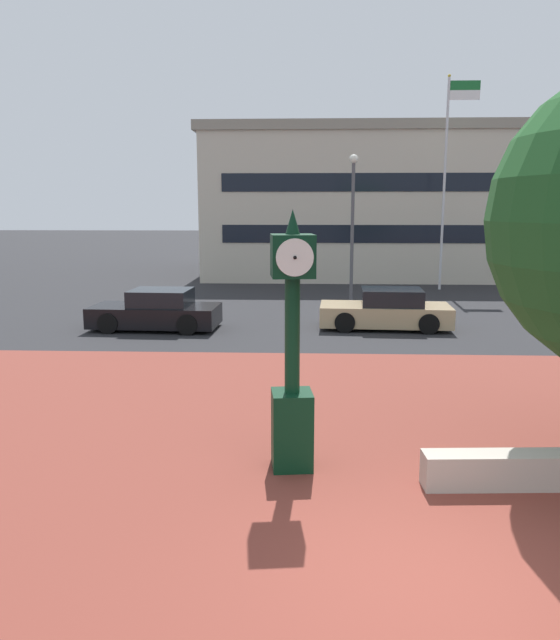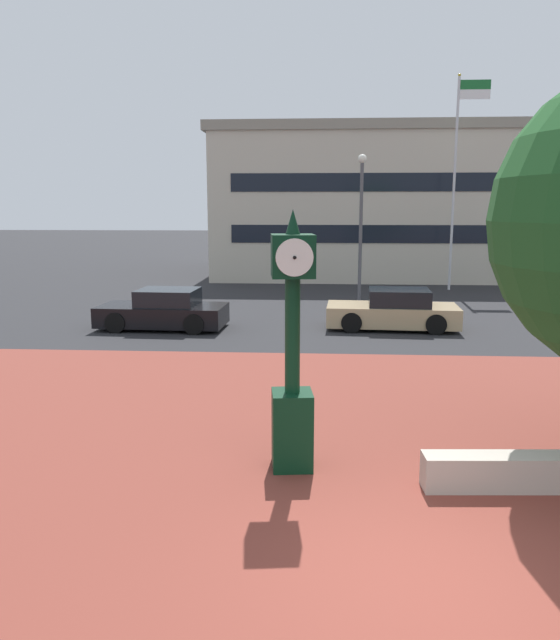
# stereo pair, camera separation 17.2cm
# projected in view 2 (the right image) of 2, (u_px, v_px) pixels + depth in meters

# --- Properties ---
(ground_plane) EXTENTS (200.00, 200.00, 0.00)m
(ground_plane) POSITION_uv_depth(u_px,v_px,m) (420.00, 576.00, 6.48)
(ground_plane) COLOR #262628
(plaza_brick_paving) EXTENTS (44.00, 14.00, 0.01)m
(plaza_brick_paving) POSITION_uv_depth(u_px,v_px,m) (389.00, 461.00, 9.43)
(plaza_brick_paving) COLOR brown
(plaza_brick_paving) RESTS_ON ground
(planter_wall) EXTENTS (3.22, 0.59, 0.50)m
(planter_wall) POSITION_uv_depth(u_px,v_px,m) (539.00, 472.00, 8.44)
(planter_wall) COLOR #ADA393
(planter_wall) RESTS_ON ground
(street_clock) EXTENTS (0.67, 0.72, 3.82)m
(street_clock) POSITION_uv_depth(u_px,v_px,m) (292.00, 362.00, 8.93)
(street_clock) COLOR black
(street_clock) RESTS_ON ground
(car_street_mid) EXTENTS (4.10, 2.08, 1.28)m
(car_street_mid) POSITION_uv_depth(u_px,v_px,m) (164.00, 311.00, 19.71)
(car_street_mid) COLOR black
(car_street_mid) RESTS_ON ground
(car_street_far) EXTENTS (4.24, 2.11, 1.28)m
(car_street_far) POSITION_uv_depth(u_px,v_px,m) (394.00, 311.00, 19.70)
(car_street_far) COLOR tan
(car_street_far) RESTS_ON ground
(flagpole_primary) EXTENTS (1.48, 0.14, 9.76)m
(flagpole_primary) POSITION_uv_depth(u_px,v_px,m) (457.00, 169.00, 28.14)
(flagpole_primary) COLOR silver
(flagpole_primary) RESTS_ON ground
(civic_building) EXTENTS (24.67, 12.16, 8.12)m
(civic_building) POSITION_uv_depth(u_px,v_px,m) (429.00, 204.00, 36.08)
(civic_building) COLOR beige
(civic_building) RESTS_ON ground
(street_lamp_post) EXTENTS (0.36, 0.36, 5.94)m
(street_lamp_post) POSITION_uv_depth(u_px,v_px,m) (361.00, 212.00, 24.85)
(street_lamp_post) COLOR #4C4C51
(street_lamp_post) RESTS_ON ground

